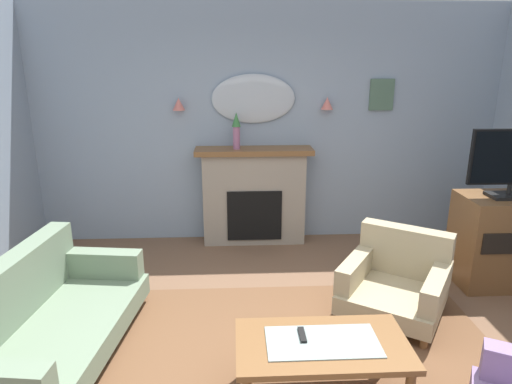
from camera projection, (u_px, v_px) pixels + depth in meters
name	position (u px, v px, depth m)	size (l,w,h in m)	color
wall_back	(268.00, 126.00, 5.37)	(6.45, 0.10, 2.77)	#8C9EB2
patterned_rug	(294.00, 368.00, 3.28)	(3.20, 2.40, 0.01)	brown
fireplace	(254.00, 197.00, 5.38)	(1.36, 0.36, 1.16)	gray
mantel_vase_right	(236.00, 129.00, 5.11)	(0.10, 0.10, 0.42)	#9E6084
wall_mirror	(253.00, 99.00, 5.19)	(0.96, 0.06, 0.56)	#B2BCC6
wall_sconce_left	(179.00, 104.00, 5.11)	(0.14, 0.14, 0.14)	#D17066
wall_sconce_right	(327.00, 103.00, 5.20)	(0.14, 0.14, 0.14)	#D17066
framed_picture	(382.00, 95.00, 5.26)	(0.28, 0.03, 0.36)	#4C6B56
coffee_table	(322.00, 350.00, 2.88)	(1.10, 0.60, 0.45)	brown
tv_remote	(302.00, 335.00, 2.91)	(0.04, 0.16, 0.02)	black
floral_couch	(43.00, 319.00, 3.33)	(1.07, 1.80, 0.76)	gray
armchair_by_coffee_table	(397.00, 280.00, 3.95)	(1.12, 1.13, 0.71)	tan
tv_cabinet	(499.00, 240.00, 4.42)	(0.80, 0.57, 0.90)	brown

